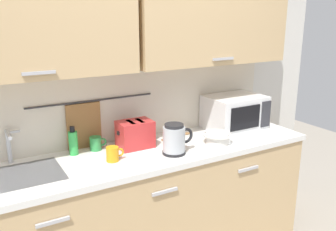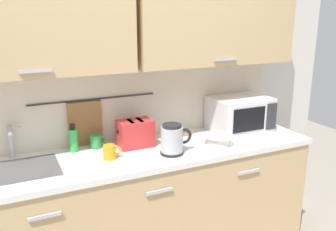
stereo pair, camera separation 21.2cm
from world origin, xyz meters
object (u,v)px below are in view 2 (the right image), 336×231
(toaster, at_px, (135,133))
(mug_near_sink, at_px, (110,152))
(mug_by_kettle, at_px, (96,141))
(mixing_bowl, at_px, (218,139))
(electric_kettle, at_px, (172,139))
(wooden_spoon, at_px, (182,136))
(microwave, at_px, (240,114))
(dish_soap_bottle, at_px, (73,140))

(toaster, bearing_deg, mug_near_sink, -145.78)
(mug_by_kettle, bearing_deg, mixing_bowl, -21.21)
(mug_near_sink, bearing_deg, toaster, 34.22)
(electric_kettle, distance_m, wooden_spoon, 0.37)
(toaster, bearing_deg, mixing_bowl, -22.96)
(electric_kettle, bearing_deg, mug_by_kettle, 143.05)
(microwave, distance_m, toaster, 0.89)
(microwave, distance_m, dish_soap_bottle, 1.31)
(dish_soap_bottle, relative_size, toaster, 0.77)
(electric_kettle, distance_m, mug_by_kettle, 0.55)
(electric_kettle, height_order, mug_by_kettle, electric_kettle)
(mixing_bowl, xyz_separation_m, wooden_spoon, (-0.15, 0.27, -0.04))
(wooden_spoon, bearing_deg, microwave, -4.97)
(mug_near_sink, bearing_deg, mixing_bowl, -5.16)
(electric_kettle, bearing_deg, wooden_spoon, 53.02)
(mug_near_sink, bearing_deg, wooden_spoon, 17.79)
(microwave, bearing_deg, dish_soap_bottle, 176.55)
(microwave, height_order, wooden_spoon, microwave)
(toaster, bearing_deg, electric_kettle, -54.76)
(mug_near_sink, height_order, wooden_spoon, mug_near_sink)
(mug_by_kettle, relative_size, wooden_spoon, 0.43)
(dish_soap_bottle, distance_m, mixing_bowl, 1.01)
(mug_by_kettle, bearing_deg, dish_soap_bottle, -177.46)
(toaster, bearing_deg, mug_by_kettle, 162.53)
(electric_kettle, distance_m, mixing_bowl, 0.37)
(microwave, distance_m, wooden_spoon, 0.52)
(mixing_bowl, bearing_deg, electric_kettle, -177.61)
(mug_near_sink, relative_size, toaster, 0.47)
(wooden_spoon, bearing_deg, electric_kettle, -126.98)
(mixing_bowl, distance_m, toaster, 0.59)
(mug_near_sink, bearing_deg, microwave, 7.93)
(microwave, xyz_separation_m, dish_soap_bottle, (-1.31, 0.08, -0.05))
(toaster, distance_m, wooden_spoon, 0.40)
(electric_kettle, relative_size, mug_near_sink, 1.89)
(electric_kettle, height_order, mug_near_sink, electric_kettle)
(wooden_spoon, bearing_deg, mixing_bowl, -60.26)
(dish_soap_bottle, relative_size, mug_by_kettle, 1.63)
(microwave, xyz_separation_m, electric_kettle, (-0.72, -0.24, -0.03))
(electric_kettle, xyz_separation_m, mug_near_sink, (-0.41, 0.09, -0.05))
(electric_kettle, xyz_separation_m, mug_by_kettle, (-0.44, 0.33, -0.05))
(mixing_bowl, relative_size, wooden_spoon, 0.77)
(mixing_bowl, relative_size, mug_by_kettle, 1.78)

